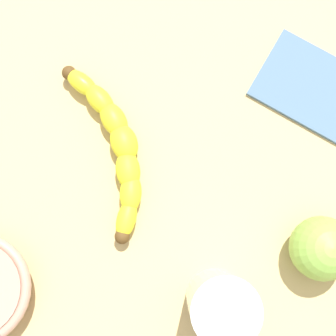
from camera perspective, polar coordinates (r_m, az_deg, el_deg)
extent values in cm
cube|color=tan|center=(59.07, -2.36, -2.14)|extent=(120.00, 120.00, 3.00)
ellipsoid|color=yellow|center=(55.68, -5.22, -6.38)|extent=(3.62, 5.29, 2.36)
ellipsoid|color=yellow|center=(55.88, -4.71, -3.14)|extent=(4.60, 5.52, 2.70)
ellipsoid|color=yellow|center=(56.32, -4.83, 0.11)|extent=(5.36, 5.66, 3.03)
ellipsoid|color=yellow|center=(56.97, -5.54, 3.20)|extent=(5.85, 5.71, 3.37)
ellipsoid|color=yellow|center=(57.81, -6.81, 6.02)|extent=(5.69, 5.04, 3.03)
ellipsoid|color=yellow|center=(58.79, -8.57, 8.46)|extent=(5.44, 4.14, 2.70)
ellipsoid|color=yellow|center=(59.88, -10.75, 10.44)|extent=(5.11, 3.05, 2.36)
sphere|color=#513819|center=(55.67, -5.78, -8.55)|extent=(1.85, 1.85, 1.85)
sphere|color=#513819|center=(60.67, -12.32, 11.58)|extent=(1.85, 1.85, 1.85)
cylinder|color=silver|center=(52.05, 6.56, -16.68)|extent=(7.12, 7.12, 11.58)
cylinder|color=pink|center=(52.46, 6.51, -16.63)|extent=(6.62, 6.62, 10.25)
sphere|color=#84B747|center=(56.22, 18.77, -9.53)|extent=(7.53, 7.53, 7.53)
cube|color=slate|center=(63.01, 17.48, 9.76)|extent=(13.64, 10.42, 0.60)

